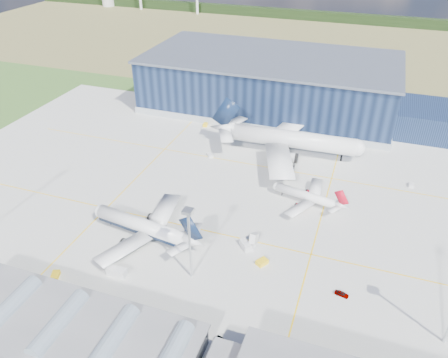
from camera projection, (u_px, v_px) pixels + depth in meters
ground at (199, 209)px, 148.63m from camera, size 600.00×600.00×0.00m
apron at (209, 194)px, 156.59m from camera, size 220.00×160.00×0.08m
farmland at (311, 44)px, 324.15m from camera, size 600.00×220.00×0.01m
treeline at (327, 17)px, 385.84m from camera, size 600.00×8.00×8.00m
hangar at (275, 85)px, 217.28m from camera, size 145.00×62.00×26.10m
glass_concourse at (74, 336)px, 100.61m from camera, size 78.00×23.00×8.60m
light_mast_center at (189, 233)px, 113.65m from camera, size 2.60×2.60×23.00m
airliner_navy at (141, 219)px, 133.07m from camera, size 45.58×44.82×13.25m
airliner_red at (306, 192)px, 149.50m from camera, size 32.95×32.48×9.10m
airliner_widebody at (293, 131)px, 175.88m from camera, size 67.18×65.84×21.08m
gse_tug_a at (55, 275)px, 121.14m from camera, size 3.07×3.76×1.36m
gse_tug_b at (262, 262)px, 125.58m from camera, size 3.65×4.01×1.45m
gse_van_a at (117, 272)px, 121.55m from camera, size 5.59×2.59×2.40m
gse_cart_a at (411, 185)px, 160.40m from camera, size 1.83×2.68×1.14m
gse_van_b at (245, 245)px, 131.41m from camera, size 4.64×4.84×2.11m
gse_tug_c at (205, 125)px, 203.97m from camera, size 2.36×3.29×1.32m
gse_cart_b at (210, 155)px, 179.34m from camera, size 3.59×3.63×1.33m
airstair at (254, 240)px, 132.58m from camera, size 1.95×4.60×2.91m
car_a at (342, 294)px, 115.47m from camera, size 3.98×2.19×1.28m
car_b at (222, 342)px, 102.82m from camera, size 4.06×2.74×1.27m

